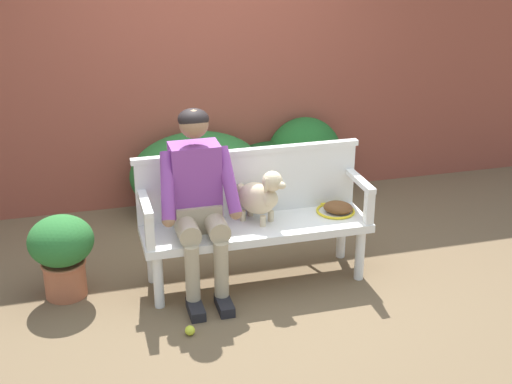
{
  "coord_description": "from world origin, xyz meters",
  "views": [
    {
      "loc": [
        -1.19,
        -4.38,
        2.59
      ],
      "look_at": [
        0.0,
        0.0,
        0.71
      ],
      "focal_mm": 49.01,
      "sensor_mm": 36.0,
      "label": 1
    }
  ],
  "objects_px": {
    "garden_bench": "(256,232)",
    "potted_plant": "(62,250)",
    "tennis_ball": "(190,330)",
    "person_seated": "(198,196)",
    "baseball_glove": "(338,208)",
    "dog_on_bench": "(261,196)",
    "tennis_racket": "(333,210)"
  },
  "relations": [
    {
      "from": "person_seated",
      "to": "dog_on_bench",
      "type": "bearing_deg",
      "value": 5.12
    },
    {
      "from": "dog_on_bench",
      "to": "tennis_ball",
      "type": "distance_m",
      "value": 1.09
    },
    {
      "from": "baseball_glove",
      "to": "dog_on_bench",
      "type": "bearing_deg",
      "value": -147.58
    },
    {
      "from": "baseball_glove",
      "to": "person_seated",
      "type": "bearing_deg",
      "value": -145.1
    },
    {
      "from": "garden_bench",
      "to": "baseball_glove",
      "type": "distance_m",
      "value": 0.65
    },
    {
      "from": "dog_on_bench",
      "to": "tennis_racket",
      "type": "relative_size",
      "value": 0.7
    },
    {
      "from": "person_seated",
      "to": "potted_plant",
      "type": "distance_m",
      "value": 1.02
    },
    {
      "from": "person_seated",
      "to": "dog_on_bench",
      "type": "height_order",
      "value": "person_seated"
    },
    {
      "from": "tennis_ball",
      "to": "potted_plant",
      "type": "xyz_separation_m",
      "value": [
        -0.76,
        0.73,
        0.32
      ]
    },
    {
      "from": "garden_bench",
      "to": "baseball_glove",
      "type": "bearing_deg",
      "value": 2.26
    },
    {
      "from": "garden_bench",
      "to": "potted_plant",
      "type": "height_order",
      "value": "potted_plant"
    },
    {
      "from": "baseball_glove",
      "to": "potted_plant",
      "type": "bearing_deg",
      "value": -150.59
    },
    {
      "from": "person_seated",
      "to": "baseball_glove",
      "type": "distance_m",
      "value": 1.08
    },
    {
      "from": "dog_on_bench",
      "to": "tennis_ball",
      "type": "bearing_deg",
      "value": -136.56
    },
    {
      "from": "garden_bench",
      "to": "tennis_racket",
      "type": "relative_size",
      "value": 2.83
    },
    {
      "from": "garden_bench",
      "to": "tennis_ball",
      "type": "distance_m",
      "value": 0.91
    },
    {
      "from": "garden_bench",
      "to": "tennis_racket",
      "type": "bearing_deg",
      "value": 6.81
    },
    {
      "from": "person_seated",
      "to": "baseball_glove",
      "type": "xyz_separation_m",
      "value": [
        1.06,
        0.04,
        -0.23
      ]
    },
    {
      "from": "dog_on_bench",
      "to": "baseball_glove",
      "type": "relative_size",
      "value": 1.86
    },
    {
      "from": "potted_plant",
      "to": "garden_bench",
      "type": "bearing_deg",
      "value": -6.27
    },
    {
      "from": "person_seated",
      "to": "potted_plant",
      "type": "bearing_deg",
      "value": 170.37
    },
    {
      "from": "baseball_glove",
      "to": "potted_plant",
      "type": "distance_m",
      "value": 2.01
    },
    {
      "from": "dog_on_bench",
      "to": "baseball_glove",
      "type": "xyz_separation_m",
      "value": [
        0.59,
        -0.01,
        -0.16
      ]
    },
    {
      "from": "dog_on_bench",
      "to": "tennis_racket",
      "type": "distance_m",
      "value": 0.61
    },
    {
      "from": "dog_on_bench",
      "to": "potted_plant",
      "type": "bearing_deg",
      "value": 175.18
    },
    {
      "from": "potted_plant",
      "to": "tennis_ball",
      "type": "bearing_deg",
      "value": -43.86
    },
    {
      "from": "tennis_ball",
      "to": "potted_plant",
      "type": "relative_size",
      "value": 0.11
    },
    {
      "from": "dog_on_bench",
      "to": "tennis_racket",
      "type": "height_order",
      "value": "dog_on_bench"
    },
    {
      "from": "baseball_glove",
      "to": "tennis_ball",
      "type": "bearing_deg",
      "value": -121.01
    },
    {
      "from": "baseball_glove",
      "to": "tennis_ball",
      "type": "distance_m",
      "value": 1.46
    },
    {
      "from": "person_seated",
      "to": "tennis_racket",
      "type": "bearing_deg",
      "value": 4.66
    },
    {
      "from": "dog_on_bench",
      "to": "potted_plant",
      "type": "relative_size",
      "value": 0.68
    }
  ]
}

